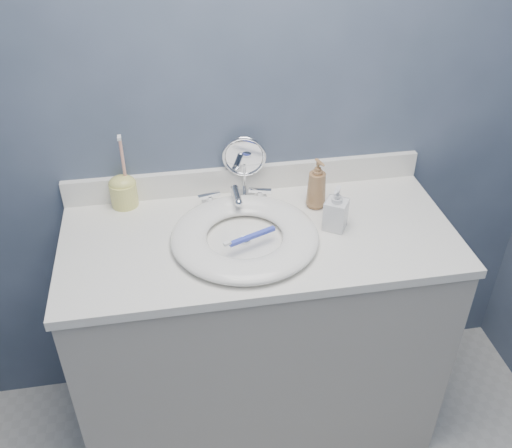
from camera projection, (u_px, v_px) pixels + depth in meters
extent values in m
cube|color=#404D60|center=(244.00, 102.00, 1.80)|extent=(2.20, 0.02, 2.40)
cube|color=#ABA59C|center=(259.00, 336.00, 2.03)|extent=(1.20, 0.55, 0.85)
cube|color=white|center=(259.00, 238.00, 1.77)|extent=(1.22, 0.57, 0.03)
cube|color=white|center=(246.00, 178.00, 1.95)|extent=(1.22, 0.02, 0.09)
cylinder|color=silver|center=(245.00, 240.00, 1.73)|extent=(0.04, 0.04, 0.01)
cube|color=silver|center=(235.00, 202.00, 1.90)|extent=(0.22, 0.05, 0.01)
cylinder|color=silver|center=(235.00, 195.00, 1.88)|extent=(0.03, 0.03, 0.06)
cylinder|color=silver|center=(237.00, 195.00, 1.83)|extent=(0.02, 0.09, 0.02)
sphere|color=silver|center=(239.00, 203.00, 1.79)|extent=(0.03, 0.03, 0.03)
cylinder|color=silver|center=(209.00, 201.00, 1.88)|extent=(0.02, 0.02, 0.03)
cube|color=silver|center=(209.00, 195.00, 1.87)|extent=(0.08, 0.03, 0.01)
cylinder|color=silver|center=(260.00, 196.00, 1.90)|extent=(0.02, 0.02, 0.03)
cube|color=silver|center=(260.00, 191.00, 1.89)|extent=(0.08, 0.03, 0.01)
cylinder|color=silver|center=(245.00, 192.00, 1.95)|extent=(0.08, 0.08, 0.01)
cylinder|color=silver|center=(244.00, 178.00, 1.92)|extent=(0.01, 0.01, 0.11)
torus|color=silver|center=(244.00, 156.00, 1.87)|extent=(0.15, 0.04, 0.15)
cylinder|color=white|center=(244.00, 156.00, 1.87)|extent=(0.12, 0.03, 0.12)
imported|color=olive|center=(317.00, 184.00, 1.84)|extent=(0.08, 0.08, 0.17)
imported|color=silver|center=(336.00, 208.00, 1.75)|extent=(0.09, 0.09, 0.15)
cylinder|color=#E1DC70|center=(124.00, 194.00, 1.87)|extent=(0.09, 0.09, 0.08)
ellipsoid|color=#E1DC70|center=(122.00, 183.00, 1.85)|extent=(0.09, 0.08, 0.05)
cylinder|color=#F8A48C|center=(123.00, 162.00, 1.81)|extent=(0.01, 0.03, 0.17)
cube|color=white|center=(119.00, 138.00, 1.75)|extent=(0.01, 0.02, 0.01)
cube|color=blue|center=(252.00, 236.00, 1.68)|extent=(0.15, 0.07, 0.01)
cube|color=white|center=(227.00, 243.00, 1.64)|extent=(0.03, 0.02, 0.01)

